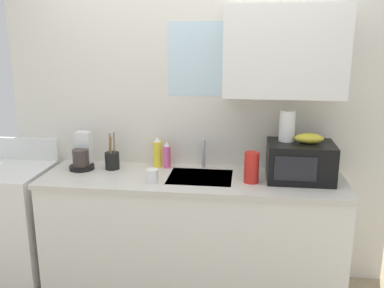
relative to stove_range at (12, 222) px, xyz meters
name	(u,v)px	position (x,y,z in m)	size (l,w,h in m)	color
kitchen_wall_assembly	(212,109)	(1.56, 0.31, 0.89)	(2.97, 0.42, 2.50)	silver
counter_unit	(192,233)	(1.45, 0.00, 0.00)	(2.20, 0.63, 0.90)	white
sink_faucet	(203,153)	(1.50, 0.24, 0.56)	(0.03, 0.03, 0.23)	#B2B5BA
stove_range	(12,222)	(0.00, 0.00, 0.00)	(0.60, 0.60, 1.08)	white
microwave	(300,162)	(2.21, 0.04, 0.58)	(0.46, 0.35, 0.27)	black
banana_bunch	(309,138)	(2.26, 0.05, 0.75)	(0.20, 0.11, 0.07)	gold
paper_towel_roll	(287,126)	(2.11, 0.10, 0.82)	(0.11, 0.11, 0.22)	white
coffee_maker	(83,155)	(0.58, 0.10, 0.55)	(0.19, 0.21, 0.28)	black
dish_soap_bottle_pink	(167,156)	(1.22, 0.20, 0.54)	(0.06, 0.06, 0.21)	#E55999
dish_soap_bottle_yellow	(157,153)	(1.14, 0.22, 0.55)	(0.07, 0.07, 0.24)	yellow
cereal_canister	(252,167)	(1.87, -0.05, 0.55)	(0.10, 0.10, 0.22)	red
mug_white	(152,176)	(1.18, -0.14, 0.49)	(0.08, 0.08, 0.10)	white
utensil_crock	(112,160)	(0.81, 0.12, 0.51)	(0.11, 0.11, 0.29)	black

